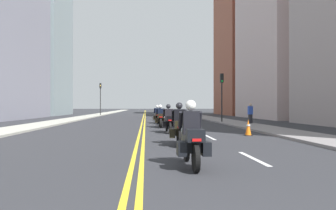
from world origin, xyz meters
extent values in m
plane|color=#2B2C30|center=(0.00, 48.00, 0.00)|extent=(264.00, 264.00, 0.00)
cube|color=#A7A699|center=(-7.77, 48.00, 0.06)|extent=(2.54, 144.00, 0.12)
cube|color=gray|center=(7.77, 48.00, 0.06)|extent=(2.54, 144.00, 0.12)
cube|color=yellow|center=(-0.12, 48.00, 0.00)|extent=(0.12, 132.00, 0.01)
cube|color=yellow|center=(0.12, 48.00, 0.00)|extent=(0.12, 132.00, 0.01)
cube|color=silver|center=(3.25, 8.00, 0.00)|extent=(0.14, 2.40, 0.01)
cube|color=silver|center=(3.25, 14.00, 0.00)|extent=(0.14, 2.40, 0.01)
cube|color=silver|center=(3.25, 20.00, 0.00)|extent=(0.14, 2.40, 0.01)
cube|color=silver|center=(3.25, 26.00, 0.00)|extent=(0.14, 2.40, 0.01)
cube|color=silver|center=(3.25, 32.00, 0.00)|extent=(0.14, 2.40, 0.01)
cube|color=silver|center=(3.25, 38.00, 0.00)|extent=(0.14, 2.40, 0.01)
cube|color=silver|center=(3.25, 44.00, 0.00)|extent=(0.14, 2.40, 0.01)
cube|color=silver|center=(3.25, 50.00, 0.00)|extent=(0.14, 2.40, 0.01)
cube|color=silver|center=(3.25, 56.00, 0.00)|extent=(0.14, 2.40, 0.01)
cube|color=beige|center=(16.65, 36.83, 11.16)|extent=(6.69, 14.58, 22.32)
cube|color=#2D3847|center=(20.02, 36.83, 5.58)|extent=(0.04, 12.25, 0.90)
cube|color=#2D3847|center=(20.02, 36.83, 9.67)|extent=(0.04, 12.25, 0.90)
cube|color=#2D3847|center=(20.02, 36.83, 13.77)|extent=(0.04, 12.25, 0.90)
cube|color=gray|center=(-17.16, 52.19, 13.39)|extent=(7.70, 12.11, 26.78)
cube|color=#2D3847|center=(-21.03, 52.19, 6.70)|extent=(0.04, 10.17, 0.90)
cube|color=#2D3847|center=(-21.03, 52.19, 11.61)|extent=(0.04, 10.17, 0.90)
cube|color=#2D3847|center=(-21.03, 52.19, 16.52)|extent=(0.04, 10.17, 0.90)
cube|color=brown|center=(18.17, 52.16, 13.39)|extent=(9.71, 13.08, 26.77)
cube|color=#2D3847|center=(23.04, 52.16, 6.69)|extent=(0.04, 10.99, 0.90)
cube|color=#2D3847|center=(23.04, 52.16, 14.06)|extent=(0.04, 10.99, 0.90)
cylinder|color=black|center=(1.31, 7.72, 0.32)|extent=(0.11, 0.63, 0.63)
cylinder|color=black|center=(1.33, 6.25, 0.32)|extent=(0.11, 0.63, 0.63)
cube|color=silver|center=(1.31, 7.72, 0.65)|extent=(0.14, 0.32, 0.04)
cube|color=black|center=(1.32, 6.99, 0.60)|extent=(0.33, 1.12, 0.40)
cube|color=black|center=(1.33, 6.33, 0.82)|extent=(0.40, 0.37, 0.28)
cube|color=red|center=(1.33, 6.14, 0.74)|extent=(0.20, 0.03, 0.06)
cube|color=black|center=(1.05, 6.54, 0.50)|extent=(0.21, 0.44, 0.32)
cube|color=black|center=(1.61, 6.55, 0.50)|extent=(0.21, 0.44, 0.32)
cube|color=#B2C1CC|center=(1.32, 7.45, 0.98)|extent=(0.36, 0.13, 0.36)
cube|color=black|center=(1.32, 6.94, 1.08)|extent=(0.40, 0.27, 0.56)
cylinder|color=black|center=(1.08, 7.08, 1.13)|extent=(0.10, 0.28, 0.45)
cylinder|color=black|center=(1.56, 7.09, 1.13)|extent=(0.10, 0.28, 0.45)
sphere|color=white|center=(1.32, 6.97, 1.50)|extent=(0.26, 0.26, 0.26)
cylinder|color=black|center=(1.55, 12.09, 0.30)|extent=(0.16, 0.61, 0.60)
cylinder|color=black|center=(1.46, 10.46, 0.30)|extent=(0.16, 0.61, 0.60)
cube|color=silver|center=(1.55, 12.09, 0.62)|extent=(0.16, 0.33, 0.04)
cube|color=black|center=(1.50, 11.28, 0.58)|extent=(0.39, 1.26, 0.40)
cube|color=black|center=(1.46, 10.55, 0.80)|extent=(0.42, 0.38, 0.28)
cube|color=red|center=(1.45, 10.36, 0.72)|extent=(0.20, 0.04, 0.06)
cube|color=black|center=(1.19, 10.81, 0.48)|extent=(0.22, 0.45, 0.32)
cube|color=black|center=(1.75, 10.77, 0.48)|extent=(0.22, 0.45, 0.32)
cube|color=#B2C1CC|center=(1.53, 11.80, 0.96)|extent=(0.37, 0.14, 0.36)
cube|color=black|center=(1.50, 11.23, 1.07)|extent=(0.41, 0.28, 0.57)
cylinder|color=black|center=(1.27, 11.39, 1.12)|extent=(0.12, 0.29, 0.45)
cylinder|color=black|center=(1.75, 11.37, 1.12)|extent=(0.12, 0.29, 0.45)
sphere|color=black|center=(1.50, 11.26, 1.50)|extent=(0.26, 0.26, 0.26)
cylinder|color=black|center=(1.45, 17.58, 0.31)|extent=(0.13, 0.62, 0.62)
cylinder|color=black|center=(1.51, 15.94, 0.31)|extent=(0.13, 0.62, 0.62)
cube|color=silver|center=(1.45, 17.58, 0.64)|extent=(0.15, 0.33, 0.04)
cube|color=black|center=(1.48, 16.76, 0.59)|extent=(0.37, 1.25, 0.40)
cube|color=black|center=(1.51, 16.03, 0.81)|extent=(0.41, 0.38, 0.28)
cube|color=red|center=(1.52, 15.84, 0.73)|extent=(0.20, 0.04, 0.06)
cube|color=black|center=(1.22, 16.26, 0.49)|extent=(0.22, 0.45, 0.32)
cube|color=black|center=(1.78, 16.28, 0.49)|extent=(0.22, 0.45, 0.32)
cube|color=#B2C1CC|center=(1.46, 17.28, 0.97)|extent=(0.36, 0.14, 0.36)
cube|color=black|center=(1.48, 16.71, 1.06)|extent=(0.41, 0.28, 0.54)
cylinder|color=black|center=(1.24, 16.85, 1.11)|extent=(0.11, 0.28, 0.45)
cylinder|color=black|center=(1.71, 16.87, 1.11)|extent=(0.11, 0.28, 0.45)
sphere|color=black|center=(1.48, 16.74, 1.47)|extent=(0.26, 0.26, 0.26)
cylinder|color=black|center=(1.25, 21.99, 0.33)|extent=(0.15, 0.66, 0.66)
cylinder|color=black|center=(1.23, 20.36, 0.33)|extent=(0.15, 0.66, 0.66)
cube|color=silver|center=(1.25, 21.99, 0.68)|extent=(0.14, 0.32, 0.04)
cube|color=black|center=(1.24, 21.17, 0.61)|extent=(0.33, 1.25, 0.40)
cube|color=black|center=(1.23, 20.44, 0.83)|extent=(0.40, 0.36, 0.28)
cube|color=red|center=(1.23, 20.25, 0.75)|extent=(0.20, 0.03, 0.06)
cube|color=black|center=(0.96, 20.69, 0.51)|extent=(0.20, 0.44, 0.32)
cube|color=black|center=(1.52, 20.68, 0.51)|extent=(0.20, 0.44, 0.32)
cube|color=#B2C1CC|center=(1.25, 21.70, 0.99)|extent=(0.36, 0.13, 0.36)
cube|color=black|center=(1.24, 21.12, 1.06)|extent=(0.40, 0.26, 0.51)
cylinder|color=black|center=(1.00, 21.28, 1.11)|extent=(0.10, 0.28, 0.45)
cylinder|color=black|center=(1.48, 21.27, 1.11)|extent=(0.10, 0.28, 0.45)
sphere|color=white|center=(1.24, 21.15, 1.46)|extent=(0.26, 0.26, 0.26)
cylinder|color=black|center=(1.19, 27.21, 0.31)|extent=(0.15, 0.63, 0.62)
cylinder|color=black|center=(1.25, 25.65, 0.31)|extent=(0.15, 0.63, 0.62)
cube|color=silver|center=(1.19, 27.21, 0.64)|extent=(0.15, 0.32, 0.04)
cube|color=black|center=(1.22, 26.43, 0.59)|extent=(0.36, 1.20, 0.40)
cube|color=black|center=(1.24, 25.73, 0.81)|extent=(0.41, 0.37, 0.28)
cube|color=red|center=(1.25, 25.54, 0.73)|extent=(0.20, 0.04, 0.06)
cube|color=black|center=(0.96, 25.95, 0.49)|extent=(0.22, 0.45, 0.32)
cube|color=black|center=(1.52, 25.97, 0.49)|extent=(0.22, 0.45, 0.32)
cube|color=#B2C1CC|center=(1.20, 26.93, 0.97)|extent=(0.36, 0.13, 0.36)
cube|color=black|center=(1.22, 26.38, 1.05)|extent=(0.41, 0.27, 0.52)
cylinder|color=black|center=(0.98, 26.52, 1.10)|extent=(0.11, 0.28, 0.45)
cylinder|color=black|center=(1.46, 26.54, 1.10)|extent=(0.11, 0.28, 0.45)
sphere|color=white|center=(1.22, 26.41, 1.45)|extent=(0.26, 0.26, 0.26)
cube|color=black|center=(5.36, 14.69, 0.01)|extent=(0.37, 0.37, 0.03)
cone|color=orange|center=(5.36, 14.69, 0.43)|extent=(0.30, 0.30, 0.79)
cylinder|color=white|center=(5.36, 14.69, 0.52)|extent=(0.20, 0.20, 0.08)
cylinder|color=black|center=(6.90, 26.34, 1.80)|extent=(0.12, 0.12, 3.60)
cube|color=black|center=(6.90, 26.34, 3.95)|extent=(0.28, 0.28, 0.80)
sphere|color=green|center=(6.90, 26.19, 3.67)|extent=(0.18, 0.18, 0.18)
cylinder|color=black|center=(-6.90, 48.78, 2.18)|extent=(0.12, 0.12, 4.35)
cube|color=black|center=(-6.90, 48.78, 4.70)|extent=(0.28, 0.28, 0.80)
sphere|color=yellow|center=(-6.90, 48.63, 4.70)|extent=(0.18, 0.18, 0.18)
cube|color=#27262C|center=(8.53, 23.60, 0.41)|extent=(0.33, 0.28, 0.83)
cube|color=blue|center=(8.53, 23.60, 1.16)|extent=(0.41, 0.32, 0.66)
sphere|color=tan|center=(8.53, 23.60, 1.60)|extent=(0.22, 0.22, 0.22)
camera|label=1|loc=(0.23, -0.57, 1.48)|focal=33.20mm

